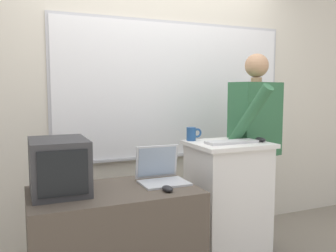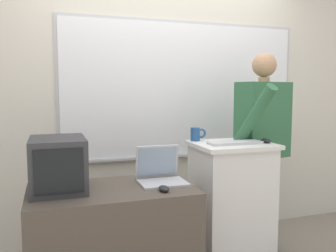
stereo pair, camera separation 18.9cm
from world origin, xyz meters
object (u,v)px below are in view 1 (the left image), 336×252
laptop (160,171)px  computer_mouse_by_laptop (167,189)px  wireless_keyboard (232,142)px  crt_monitor (59,166)px  side_desk (115,249)px  person_presenter (255,138)px  computer_mouse_by_keyboard (261,140)px  lectern_podium (227,205)px  coffee_mug (192,134)px

laptop → computer_mouse_by_laptop: 0.25m
wireless_keyboard → crt_monitor: (-1.24, -0.05, -0.07)m
side_desk → computer_mouse_by_laptop: size_ratio=10.15×
person_presenter → computer_mouse_by_keyboard: 0.29m
lectern_podium → coffee_mug: size_ratio=7.76×
crt_monitor → wireless_keyboard: bearing=2.1°
lectern_podium → side_desk: size_ratio=0.97×
lectern_podium → laptop: bearing=-170.1°
wireless_keyboard → computer_mouse_by_laptop: (-0.63, -0.28, -0.21)m
lectern_podium → coffee_mug: bearing=139.4°
wireless_keyboard → computer_mouse_by_laptop: 0.72m
wireless_keyboard → crt_monitor: crt_monitor is taller
computer_mouse_by_laptop → computer_mouse_by_keyboard: (0.88, 0.26, 0.22)m
wireless_keyboard → computer_mouse_by_keyboard: (0.25, -0.02, 0.01)m
side_desk → wireless_keyboard: 1.11m
side_desk → computer_mouse_by_laptop: computer_mouse_by_laptop is taller
coffee_mug → crt_monitor: bearing=-164.3°
laptop → crt_monitor: bearing=-179.6°
wireless_keyboard → lectern_podium: bearing=81.4°
laptop → wireless_keyboard: wireless_keyboard is taller
person_presenter → coffee_mug: bearing=166.0°
laptop → coffee_mug: size_ratio=2.40×
person_presenter → computer_mouse_by_laptop: bearing=-166.0°
person_presenter → crt_monitor: (-1.62, -0.27, -0.04)m
lectern_podium → person_presenter: person_presenter is taller
side_desk → laptop: size_ratio=3.33×
computer_mouse_by_keyboard → crt_monitor: size_ratio=0.24×
laptop → lectern_podium: bearing=9.9°
crt_monitor → side_desk: bearing=-11.6°
person_presenter → crt_monitor: bearing=177.2°
crt_monitor → coffee_mug: (1.03, 0.29, 0.11)m
wireless_keyboard → computer_mouse_by_laptop: wireless_keyboard is taller
coffee_mug → laptop: bearing=-143.2°
computer_mouse_by_laptop → coffee_mug: coffee_mug is taller
laptop → crt_monitor: crt_monitor is taller
lectern_podium → computer_mouse_by_keyboard: computer_mouse_by_keyboard is taller
lectern_podium → laptop: laptop is taller
side_desk → person_presenter: size_ratio=0.61×
wireless_keyboard → computer_mouse_by_laptop: bearing=-156.3°
side_desk → crt_monitor: size_ratio=2.39×
lectern_podium → computer_mouse_by_keyboard: bearing=-19.1°
computer_mouse_by_laptop → crt_monitor: crt_monitor is taller
side_desk → crt_monitor: (-0.32, 0.06, 0.54)m
person_presenter → computer_mouse_by_laptop: 1.15m
side_desk → wireless_keyboard: wireless_keyboard is taller
wireless_keyboard → computer_mouse_by_keyboard: bearing=-4.6°
computer_mouse_by_laptop → crt_monitor: (-0.60, 0.23, 0.14)m
person_presenter → coffee_mug: person_presenter is taller
lectern_podium → computer_mouse_by_keyboard: size_ratio=9.84×
wireless_keyboard → coffee_mug: (-0.20, 0.24, 0.04)m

